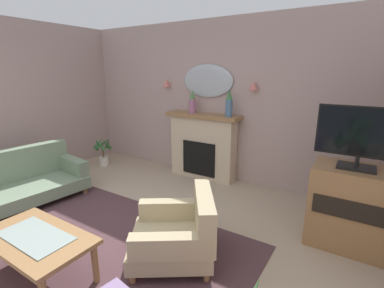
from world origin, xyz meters
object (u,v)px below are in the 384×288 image
object	(u,v)px
mantel_vase_left	(192,103)
potted_plant_small_fern	(103,151)
coffee_table	(36,242)
wall_sconce_left	(166,83)
fireplace	(203,146)
tv_cabinet	(350,207)
wall_sconce_right	(254,85)
armchair_in_corner	(180,232)
floral_couch	(17,182)
wall_mirror	(207,81)
tv_flatscreen	(361,136)
mantel_vase_centre	(229,104)

from	to	relation	value
mantel_vase_left	potted_plant_small_fern	bearing A→B (deg)	-164.80
coffee_table	potted_plant_small_fern	size ratio (longest dim) A/B	1.89
wall_sconce_left	fireplace	bearing A→B (deg)	-6.16
coffee_table	tv_cabinet	world-z (taller)	tv_cabinet
wall_sconce_left	wall_sconce_right	xyz separation A→B (m)	(1.70, 0.00, 0.00)
coffee_table	potted_plant_small_fern	xyz separation A→B (m)	(-2.05, 2.50, -0.09)
armchair_in_corner	potted_plant_small_fern	xyz separation A→B (m)	(-2.99, 1.57, -0.01)
coffee_table	floral_couch	distance (m)	1.89
mantel_vase_left	wall_mirror	distance (m)	0.45
wall_sconce_left	armchair_in_corner	world-z (taller)	wall_sconce_left
wall_mirror	coffee_table	world-z (taller)	wall_mirror
tv_cabinet	tv_flatscreen	xyz separation A→B (m)	(0.00, -0.02, 0.80)
fireplace	mantel_vase_left	bearing A→B (deg)	-171.94
fireplace	floral_couch	xyz separation A→B (m)	(-1.75, -2.33, -0.25)
fireplace	wall_sconce_left	distance (m)	1.38
armchair_in_corner	tv_flatscreen	xyz separation A→B (m)	(1.42, 1.17, 0.94)
mantel_vase_left	wall_sconce_left	size ratio (longest dim) A/B	2.88
wall_sconce_right	floral_couch	size ratio (longest dim) A/B	0.08
floral_couch	armchair_in_corner	size ratio (longest dim) A/B	1.59
tv_flatscreen	fireplace	bearing A→B (deg)	158.80
wall_sconce_right	armchair_in_corner	distance (m)	2.58
fireplace	tv_cabinet	distance (m)	2.55
coffee_table	floral_couch	size ratio (longest dim) A/B	0.61
wall_mirror	floral_couch	size ratio (longest dim) A/B	0.53
armchair_in_corner	potted_plant_small_fern	size ratio (longest dim) A/B	1.94
mantel_vase_left	tv_flatscreen	world-z (taller)	mantel_vase_left
fireplace	wall_sconce_right	distance (m)	1.38
mantel_vase_centre	potted_plant_small_fern	bearing A→B (deg)	-168.87
wall_mirror	armchair_in_corner	size ratio (longest dim) A/B	0.85
wall_sconce_right	armchair_in_corner	size ratio (longest dim) A/B	0.12
mantel_vase_left	wall_sconce_right	bearing A→B (deg)	6.52
mantel_vase_centre	floral_couch	bearing A→B (deg)	-134.24
tv_cabinet	mantel_vase_left	bearing A→B (deg)	161.29
mantel_vase_left	coffee_table	size ratio (longest dim) A/B	0.37
mantel_vase_left	tv_cabinet	size ratio (longest dim) A/B	0.45
fireplace	coffee_table	bearing A→B (deg)	-89.75
fireplace	coffee_table	size ratio (longest dim) A/B	1.24
wall_sconce_right	tv_flatscreen	size ratio (longest dim) A/B	0.17
floral_couch	armchair_in_corner	world-z (taller)	floral_couch
wall_sconce_left	potted_plant_small_fern	world-z (taller)	wall_sconce_left
tv_flatscreen	potted_plant_small_fern	size ratio (longest dim) A/B	1.44
fireplace	floral_couch	distance (m)	2.93
armchair_in_corner	potted_plant_small_fern	world-z (taller)	armchair_in_corner
wall_sconce_left	floral_couch	size ratio (longest dim) A/B	0.08
wall_sconce_left	wall_mirror	bearing A→B (deg)	3.37
floral_couch	tv_cabinet	world-z (taller)	tv_cabinet
fireplace	wall_sconce_left	bearing A→B (deg)	173.84
wall_sconce_left	coffee_table	bearing A→B (deg)	-74.54
floral_couch	potted_plant_small_fern	distance (m)	1.83
coffee_table	potted_plant_small_fern	distance (m)	3.24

